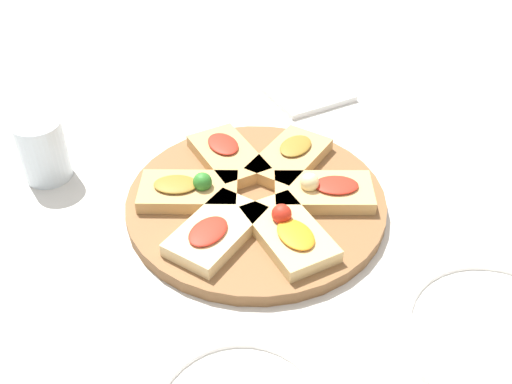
% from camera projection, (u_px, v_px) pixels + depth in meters
% --- Properties ---
extents(ground_plane, '(3.00, 3.00, 0.00)m').
position_uv_depth(ground_plane, '(256.00, 207.00, 0.89)').
color(ground_plane, beige).
extents(serving_board, '(0.38, 0.38, 0.02)m').
position_uv_depth(serving_board, '(256.00, 202.00, 0.89)').
color(serving_board, brown).
rests_on(serving_board, ground_plane).
extents(focaccia_slice_0, '(0.16, 0.14, 0.04)m').
position_uv_depth(focaccia_slice_0, '(323.00, 191.00, 0.87)').
color(focaccia_slice_0, tan).
rests_on(focaccia_slice_0, serving_board).
extents(focaccia_slice_1, '(0.16, 0.14, 0.03)m').
position_uv_depth(focaccia_slice_1, '(290.00, 157.00, 0.94)').
color(focaccia_slice_1, tan).
rests_on(focaccia_slice_1, serving_board).
extents(focaccia_slice_2, '(0.08, 0.15, 0.03)m').
position_uv_depth(focaccia_slice_2, '(226.00, 156.00, 0.94)').
color(focaccia_slice_2, tan).
rests_on(focaccia_slice_2, serving_board).
extents(focaccia_slice_3, '(0.16, 0.14, 0.04)m').
position_uv_depth(focaccia_slice_3, '(189.00, 190.00, 0.87)').
color(focaccia_slice_3, tan).
rests_on(focaccia_slice_3, serving_board).
extents(focaccia_slice_4, '(0.16, 0.14, 0.03)m').
position_uv_depth(focaccia_slice_4, '(216.00, 231.00, 0.81)').
color(focaccia_slice_4, '#E5C689').
rests_on(focaccia_slice_4, serving_board).
extents(focaccia_slice_5, '(0.08, 0.14, 0.04)m').
position_uv_depth(focaccia_slice_5, '(290.00, 231.00, 0.81)').
color(focaccia_slice_5, '#DBB775').
rests_on(focaccia_slice_5, serving_board).
extents(plate_left, '(0.23, 0.23, 0.02)m').
position_uv_depth(plate_left, '(501.00, 337.00, 0.70)').
color(plate_left, white).
rests_on(plate_left, ground_plane).
extents(water_glass, '(0.07, 0.07, 0.10)m').
position_uv_depth(water_glass, '(43.00, 150.00, 0.92)').
color(water_glass, silver).
rests_on(water_glass, ground_plane).
extents(napkin_stack, '(0.15, 0.13, 0.01)m').
position_uv_depth(napkin_stack, '(308.00, 93.00, 1.14)').
color(napkin_stack, white).
rests_on(napkin_stack, ground_plane).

